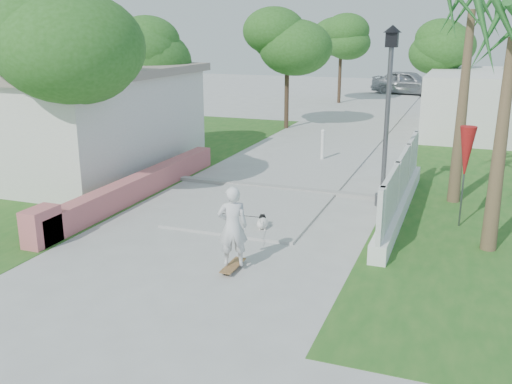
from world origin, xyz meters
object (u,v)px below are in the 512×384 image
at_px(patio_umbrella, 466,154).
at_px(dog, 262,222).
at_px(bollard, 323,144).
at_px(skateboarder, 234,226).
at_px(street_lamp, 388,111).
at_px(parked_car, 408,83).

relative_size(patio_umbrella, dog, 4.64).
xyz_separation_m(bollard, patio_umbrella, (4.60, -5.50, 1.10)).
bearing_deg(skateboarder, patio_umbrella, -159.12).
relative_size(street_lamp, patio_umbrella, 1.93).
height_order(bollard, skateboarder, skateboarder).
bearing_deg(bollard, street_lamp, -59.04).
bearing_deg(dog, patio_umbrella, 4.76).
distance_m(skateboarder, dog, 2.24).
relative_size(bollard, dog, 2.20).
bearing_deg(parked_car, patio_umbrella, -158.59).
bearing_deg(bollard, parked_car, 88.81).
distance_m(street_lamp, parked_car, 26.60).
distance_m(patio_umbrella, parked_car, 27.78).
height_order(patio_umbrella, dog, patio_umbrella).
height_order(street_lamp, skateboarder, street_lamp).
height_order(dog, parked_car, parked_car).
xyz_separation_m(bollard, skateboarder, (0.70, -9.49, 0.25)).
xyz_separation_m(patio_umbrella, skateboarder, (-3.90, -3.99, -0.85)).
bearing_deg(patio_umbrella, street_lamp, 152.24).
relative_size(skateboarder, dog, 5.60).
height_order(skateboarder, dog, skateboarder).
height_order(street_lamp, patio_umbrella, street_lamp).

